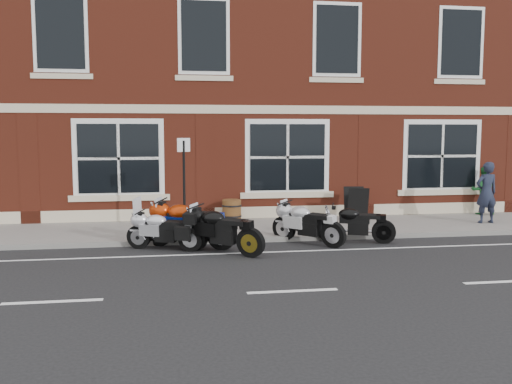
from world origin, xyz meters
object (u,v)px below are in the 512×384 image
(moto_sport_silver, at_px, (307,222))
(pedestrian_left, at_px, (486,192))
(pedestrian_right, at_px, (483,191))
(moto_sport_black, at_px, (221,229))
(barrel_planter, at_px, (232,211))
(moto_sport_red, at_px, (188,223))
(moto_touring_silver, at_px, (162,229))
(moto_naked_black, at_px, (355,223))
(parking_sign, at_px, (184,179))
(a_board_sign, at_px, (356,204))

(moto_sport_silver, xyz_separation_m, pedestrian_left, (5.69, 1.60, 0.47))
(pedestrian_left, distance_m, pedestrian_right, 1.80)
(moto_sport_black, xyz_separation_m, barrel_planter, (0.67, 3.74, -0.12))
(moto_sport_black, bearing_deg, barrel_planter, 28.64)
(pedestrian_right, bearing_deg, moto_sport_silver, 40.77)
(moto_sport_red, height_order, pedestrian_left, pedestrian_left)
(moto_sport_black, bearing_deg, moto_touring_silver, 104.20)
(moto_touring_silver, xyz_separation_m, moto_naked_black, (4.73, 0.16, -0.00))
(pedestrian_left, xyz_separation_m, parking_sign, (-8.64, -0.42, 0.54))
(pedestrian_left, xyz_separation_m, barrel_planter, (-7.22, 1.38, -0.56))
(pedestrian_left, bearing_deg, barrel_planter, -12.70)
(moto_sport_black, distance_m, pedestrian_left, 8.24)
(moto_touring_silver, distance_m, pedestrian_left, 9.38)
(moto_sport_red, relative_size, a_board_sign, 2.15)
(moto_sport_red, relative_size, parking_sign, 0.87)
(moto_sport_red, distance_m, moto_naked_black, 4.11)
(pedestrian_right, height_order, a_board_sign, pedestrian_right)
(moto_touring_silver, xyz_separation_m, moto_sport_red, (0.61, 0.17, 0.10))
(pedestrian_right, bearing_deg, moto_sport_red, 33.38)
(moto_sport_silver, bearing_deg, a_board_sign, 7.66)
(moto_sport_black, bearing_deg, parking_sign, 59.98)
(moto_sport_red, distance_m, moto_sport_black, 1.04)
(moto_touring_silver, height_order, barrel_planter, moto_touring_silver)
(barrel_planter, relative_size, parking_sign, 0.26)
(moto_touring_silver, xyz_separation_m, a_board_sign, (5.63, 2.73, 0.12))
(moto_touring_silver, distance_m, moto_naked_black, 4.73)
(moto_sport_silver, height_order, a_board_sign, a_board_sign)
(moto_naked_black, distance_m, pedestrian_left, 4.78)
(a_board_sign, relative_size, barrel_planter, 1.55)
(moto_touring_silver, relative_size, a_board_sign, 1.76)
(moto_sport_silver, xyz_separation_m, parking_sign, (-2.95, 1.19, 1.01))
(moto_sport_black, distance_m, moto_naked_black, 3.49)
(moto_naked_black, distance_m, pedestrian_right, 6.21)
(moto_naked_black, bearing_deg, moto_sport_red, 110.03)
(moto_sport_black, relative_size, parking_sign, 0.72)
(moto_sport_red, distance_m, pedestrian_left, 8.74)
(moto_sport_black, height_order, moto_naked_black, moto_sport_black)
(moto_sport_black, xyz_separation_m, parking_sign, (-0.76, 1.95, 0.98))
(moto_touring_silver, xyz_separation_m, pedestrian_left, (9.20, 1.76, 0.51))
(moto_touring_silver, xyz_separation_m, pedestrian_right, (10.04, 3.35, 0.38))
(moto_sport_black, xyz_separation_m, pedestrian_left, (7.88, 2.36, 0.44))
(moto_sport_silver, bearing_deg, pedestrian_right, -16.77)
(pedestrian_left, bearing_deg, parking_sign, 0.86)
(barrel_planter, distance_m, parking_sign, 2.54)
(moto_sport_silver, bearing_deg, barrel_planter, 74.33)
(a_board_sign, bearing_deg, pedestrian_left, -8.36)
(moto_sport_black, relative_size, moto_sport_silver, 1.11)
(moto_sport_red, relative_size, moto_naked_black, 1.16)
(moto_touring_silver, distance_m, moto_sport_black, 1.45)
(parking_sign, bearing_deg, moto_sport_silver, -43.39)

